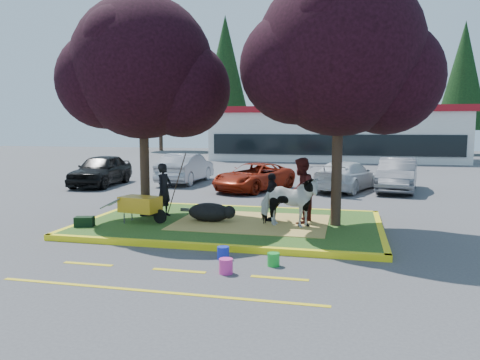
% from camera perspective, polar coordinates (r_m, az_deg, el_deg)
% --- Properties ---
extents(ground, '(90.00, 90.00, 0.00)m').
position_cam_1_polar(ground, '(13.37, -1.08, -5.70)').
color(ground, '#424244').
rests_on(ground, ground).
extents(median_island, '(8.00, 5.00, 0.15)m').
position_cam_1_polar(median_island, '(13.35, -1.08, -5.38)').
color(median_island, '#254916').
rests_on(median_island, ground).
extents(curb_near, '(8.30, 0.16, 0.15)m').
position_cam_1_polar(curb_near, '(10.94, -4.43, -8.10)').
color(curb_near, yellow).
rests_on(curb_near, ground).
extents(curb_far, '(8.30, 0.16, 0.15)m').
position_cam_1_polar(curb_far, '(15.82, 1.22, -3.49)').
color(curb_far, yellow).
rests_on(curb_far, ground).
extents(curb_left, '(0.16, 5.30, 0.15)m').
position_cam_1_polar(curb_left, '(14.87, -16.55, -4.42)').
color(curb_left, yellow).
rests_on(curb_left, ground).
extents(curb_right, '(0.16, 5.30, 0.15)m').
position_cam_1_polar(curb_right, '(12.99, 16.75, -6.01)').
color(curb_right, yellow).
rests_on(curb_right, ground).
extents(straw_bedding, '(4.20, 3.00, 0.01)m').
position_cam_1_polar(straw_bedding, '(13.20, 1.46, -5.16)').
color(straw_bedding, '#D2B856').
rests_on(straw_bedding, median_island).
extents(tree_purple_left, '(5.06, 4.20, 6.51)m').
position_cam_1_polar(tree_purple_left, '(14.43, -11.76, 12.49)').
color(tree_purple_left, black).
rests_on(tree_purple_left, median_island).
extents(tree_purple_right, '(5.30, 4.40, 6.82)m').
position_cam_1_polar(tree_purple_right, '(12.96, 12.11, 14.06)').
color(tree_purple_right, black).
rests_on(tree_purple_right, median_island).
extents(fire_lane_stripe_a, '(1.10, 0.12, 0.01)m').
position_cam_1_polar(fire_lane_stripe_a, '(10.33, -18.02, -9.71)').
color(fire_lane_stripe_a, yellow).
rests_on(fire_lane_stripe_a, ground).
extents(fire_lane_stripe_b, '(1.10, 0.12, 0.01)m').
position_cam_1_polar(fire_lane_stripe_b, '(9.48, -7.43, -10.91)').
color(fire_lane_stripe_b, yellow).
rests_on(fire_lane_stripe_b, ground).
extents(fire_lane_stripe_c, '(1.10, 0.12, 0.01)m').
position_cam_1_polar(fire_lane_stripe_c, '(9.01, 4.84, -11.84)').
color(fire_lane_stripe_c, yellow).
rests_on(fire_lane_stripe_c, ground).
extents(fire_lane_long, '(6.00, 0.10, 0.01)m').
position_cam_1_polar(fire_lane_long, '(8.43, -10.36, -13.23)').
color(fire_lane_long, yellow).
rests_on(fire_lane_long, ground).
extents(retail_building, '(20.40, 8.40, 4.40)m').
position_cam_1_polar(retail_building, '(40.66, 11.48, 5.64)').
color(retail_building, silver).
rests_on(retail_building, ground).
extents(treeline, '(46.58, 7.80, 14.63)m').
position_cam_1_polar(treeline, '(50.54, 11.07, 12.04)').
color(treeline, black).
rests_on(treeline, ground).
extents(cow, '(1.70, 0.90, 1.38)m').
position_cam_1_polar(cow, '(12.53, 5.94, -2.65)').
color(cow, silver).
rests_on(cow, median_island).
extents(calf, '(1.37, 1.00, 0.53)m').
position_cam_1_polar(calf, '(13.32, -3.75, -3.93)').
color(calf, black).
rests_on(calf, median_island).
extents(handler, '(0.51, 0.65, 1.59)m').
position_cam_1_polar(handler, '(14.16, -9.22, -1.20)').
color(handler, black).
rests_on(handler, median_island).
extents(visitor_a, '(0.84, 1.00, 1.83)m').
position_cam_1_polar(visitor_a, '(13.06, 7.43, -1.29)').
color(visitor_a, '#451513').
rests_on(visitor_a, median_island).
extents(visitor_b, '(0.53, 0.87, 1.38)m').
position_cam_1_polar(visitor_b, '(13.29, 3.93, -2.09)').
color(visitor_b, black).
rests_on(visitor_b, median_island).
extents(wheelbarrow, '(1.95, 0.83, 0.73)m').
position_cam_1_polar(wheelbarrow, '(13.41, -12.03, -2.96)').
color(wheelbarrow, black).
rests_on(wheelbarrow, median_island).
extents(gear_bag_dark, '(0.61, 0.43, 0.28)m').
position_cam_1_polar(gear_bag_dark, '(14.47, -10.95, -3.70)').
color(gear_bag_dark, black).
rests_on(gear_bag_dark, median_island).
extents(gear_bag_green, '(0.56, 0.43, 0.26)m').
position_cam_1_polar(gear_bag_green, '(13.34, -18.43, -4.83)').
color(gear_bag_green, black).
rests_on(gear_bag_green, median_island).
extents(bucket_green, '(0.26, 0.26, 0.27)m').
position_cam_1_polar(bucket_green, '(9.71, 4.10, -9.64)').
color(bucket_green, green).
rests_on(bucket_green, ground).
extents(bucket_pink, '(0.33, 0.33, 0.29)m').
position_cam_1_polar(bucket_pink, '(9.21, -1.73, -10.46)').
color(bucket_pink, '#E43295').
rests_on(bucket_pink, ground).
extents(bucket_blue, '(0.30, 0.30, 0.28)m').
position_cam_1_polar(bucket_blue, '(10.15, -2.07, -8.89)').
color(bucket_blue, '#1628B7').
rests_on(bucket_blue, ground).
extents(car_black, '(2.14, 4.52, 1.49)m').
position_cam_1_polar(car_black, '(23.35, -16.59, 1.17)').
color(car_black, black).
rests_on(car_black, ground).
extents(car_silver, '(1.64, 4.51, 1.48)m').
position_cam_1_polar(car_silver, '(23.64, -6.64, 1.45)').
color(car_silver, '#9D9EA4').
rests_on(car_silver, ground).
extents(car_red, '(3.56, 4.79, 1.21)m').
position_cam_1_polar(car_red, '(20.71, 1.72, 0.39)').
color(car_red, maroon).
rests_on(car_red, ground).
extents(car_white, '(3.24, 4.83, 1.30)m').
position_cam_1_polar(car_white, '(21.19, 12.86, 0.49)').
color(car_white, silver).
rests_on(car_white, ground).
extents(car_grey, '(2.16, 4.54, 1.44)m').
position_cam_1_polar(car_grey, '(21.59, 18.62, 0.60)').
color(car_grey, slate).
rests_on(car_grey, ground).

